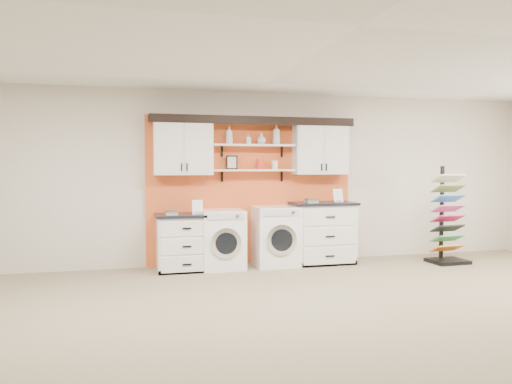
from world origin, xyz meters
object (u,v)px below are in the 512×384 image
object	(u,v)px
washer	(222,239)
dryer	(275,236)
sample_rack	(447,232)
base_cabinet_right	(323,233)
base_cabinet_left	(185,242)

from	to	relation	value
washer	dryer	world-z (taller)	dryer
dryer	sample_rack	world-z (taller)	sample_rack
base_cabinet_right	dryer	distance (m)	0.81
base_cabinet_left	base_cabinet_right	bearing A→B (deg)	-0.00
base_cabinet_left	sample_rack	bearing A→B (deg)	-6.26
washer	base_cabinet_right	bearing A→B (deg)	0.11
base_cabinet_right	base_cabinet_left	bearing A→B (deg)	180.00
sample_rack	base_cabinet_left	bearing A→B (deg)	171.28
base_cabinet_left	sample_rack	size ratio (longest dim) A/B	0.55
base_cabinet_left	washer	world-z (taller)	washer
base_cabinet_left	sample_rack	distance (m)	4.29
base_cabinet_right	dryer	size ratio (longest dim) A/B	1.08
base_cabinet_right	sample_rack	bearing A→B (deg)	-13.14
washer	dryer	xyz separation A→B (m)	(0.87, 0.00, 0.02)
base_cabinet_right	sample_rack	world-z (taller)	sample_rack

